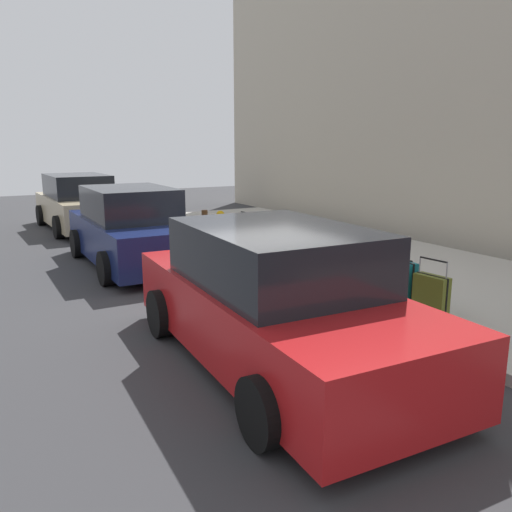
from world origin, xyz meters
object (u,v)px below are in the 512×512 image
object	(u,v)px
suitcase_navy_3	(354,273)
suitcase_red_4	(332,260)
fire_hydrant	(221,225)
parked_car_navy_1	(131,229)
bollard_post	(205,224)
suitcase_olive_7	(288,247)
suitcase_maroon_6	(304,251)
suitcase_black_5	(315,257)
suitcase_olive_0	(431,297)
suitcase_silver_2	(373,278)
suitcase_silver_9	(263,238)
suitcase_navy_10	(246,236)
suitcase_teal_8	(275,244)
suitcase_red_11	(236,233)
parked_car_red_0	(275,301)
suitcase_teal_1	(400,284)
parked_car_beige_2	(79,204)

from	to	relation	value
suitcase_navy_3	suitcase_red_4	distance (m)	0.55
fire_hydrant	parked_car_navy_1	xyz separation A→B (m)	(-0.98, 2.57, 0.24)
bollard_post	suitcase_olive_7	bearing A→B (deg)	-177.22
suitcase_maroon_6	suitcase_black_5	bearing A→B (deg)	169.59
suitcase_olive_0	suitcase_silver_2	world-z (taller)	suitcase_olive_0
suitcase_silver_2	suitcase_black_5	world-z (taller)	suitcase_black_5
suitcase_silver_9	suitcase_navy_10	size ratio (longest dim) A/B	1.04
suitcase_navy_3	fire_hydrant	world-z (taller)	suitcase_navy_3
suitcase_olive_0	suitcase_red_4	distance (m)	2.26
suitcase_teal_8	suitcase_red_11	size ratio (longest dim) A/B	0.97
suitcase_navy_3	suitcase_olive_7	xyz separation A→B (m)	(2.02, 0.02, 0.08)
suitcase_red_11	parked_car_red_0	bearing A→B (deg)	156.47
suitcase_teal_1	suitcase_red_11	bearing A→B (deg)	-0.02
bollard_post	parked_car_beige_2	distance (m)	4.54
suitcase_teal_1	suitcase_navy_10	xyz separation A→B (m)	(4.78, 0.03, -0.01)
suitcase_olive_0	suitcase_teal_8	distance (m)	4.27
suitcase_red_4	fire_hydrant	distance (m)	4.55
suitcase_red_4	bollard_post	distance (m)	5.18
suitcase_teal_1	suitcase_navy_10	distance (m)	4.78
suitcase_navy_3	parked_car_red_0	xyz separation A→B (m)	(-1.67, 2.62, 0.36)
suitcase_silver_2	suitcase_maroon_6	size ratio (longest dim) A/B	0.69
suitcase_olive_7	suitcase_silver_9	bearing A→B (deg)	-2.41
suitcase_olive_7	suitcase_teal_8	distance (m)	0.52
suitcase_navy_10	fire_hydrant	size ratio (longest dim) A/B	1.18
suitcase_red_4	suitcase_silver_2	bearing A→B (deg)	178.68
suitcase_teal_1	fire_hydrant	xyz separation A→B (m)	(6.21, -0.02, 0.04)
suitcase_teal_8	parked_car_navy_1	xyz separation A→B (m)	(1.56, 2.61, 0.31)
suitcase_red_11	parked_car_navy_1	size ratio (longest dim) A/B	0.17
parked_car_red_0	suitcase_navy_10	bearing A→B (deg)	-25.30
suitcase_red_11	parked_car_navy_1	xyz separation A→B (m)	(-0.08, 2.55, 0.30)
suitcase_silver_9	suitcase_teal_8	bearing A→B (deg)	177.17
suitcase_maroon_6	suitcase_olive_7	size ratio (longest dim) A/B	1.27
suitcase_olive_7	fire_hydrant	distance (m)	3.06
suitcase_teal_1	suitcase_navy_3	world-z (taller)	suitcase_navy_3
bollard_post	parked_car_navy_1	world-z (taller)	parked_car_navy_1
suitcase_navy_3	suitcase_black_5	size ratio (longest dim) A/B	0.88
suitcase_red_4	bollard_post	bearing A→B (deg)	1.54
suitcase_olive_7	parked_car_red_0	world-z (taller)	parked_car_red_0
suitcase_red_4	bollard_post	xyz separation A→B (m)	(5.18, 0.14, -0.03)
suitcase_red_4	suitcase_black_5	xyz separation A→B (m)	(0.51, 0.01, -0.04)
suitcase_olive_7	suitcase_silver_9	size ratio (longest dim) A/B	0.82
suitcase_maroon_6	suitcase_silver_9	world-z (taller)	suitcase_maroon_6
suitcase_olive_0	suitcase_red_11	xyz separation A→B (m)	(5.90, -0.01, 0.03)
suitcase_navy_3	suitcase_red_11	distance (m)	4.18
suitcase_navy_10	suitcase_red_11	size ratio (longest dim) A/B	1.23
suitcase_maroon_6	suitcase_navy_10	world-z (taller)	suitcase_maroon_6
parked_car_red_0	parked_car_beige_2	xyz separation A→B (m)	(11.21, 0.00, -0.00)
suitcase_black_5	suitcase_silver_9	distance (m)	2.07
suitcase_olive_0	suitcase_black_5	xyz separation A→B (m)	(2.76, -0.02, 0.03)
suitcase_teal_8	suitcase_silver_9	size ratio (longest dim) A/B	0.76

